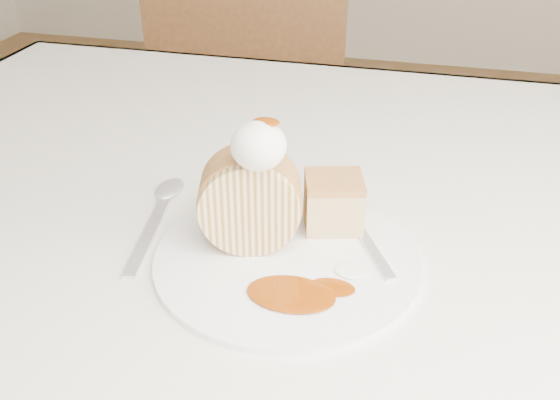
# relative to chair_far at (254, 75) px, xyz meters

# --- Properties ---
(table) EXTENTS (1.40, 0.90, 0.75)m
(table) POSITION_rel_chair_far_xyz_m (0.35, -0.84, 0.09)
(table) COLOR silver
(table) RESTS_ON ground
(chair_far) EXTENTS (0.52, 0.52, 1.00)m
(chair_far) POSITION_rel_chair_far_xyz_m (0.00, 0.00, 0.00)
(chair_far) COLOR brown
(chair_far) RESTS_ON ground
(plate) EXTENTS (0.33, 0.33, 0.01)m
(plate) POSITION_rel_chair_far_xyz_m (0.33, -1.00, 0.18)
(plate) COLOR white
(plate) RESTS_ON table
(roulade_slice) EXTENTS (0.11, 0.08, 0.10)m
(roulade_slice) POSITION_rel_chair_far_xyz_m (0.29, -0.99, 0.23)
(roulade_slice) COLOR beige
(roulade_slice) RESTS_ON plate
(cake_chunk) EXTENTS (0.07, 0.07, 0.05)m
(cake_chunk) POSITION_rel_chair_far_xyz_m (0.36, -0.93, 0.21)
(cake_chunk) COLOR #AA6F40
(cake_chunk) RESTS_ON plate
(whipped_cream) EXTENTS (0.05, 0.05, 0.05)m
(whipped_cream) POSITION_rel_chair_far_xyz_m (0.31, -1.01, 0.31)
(whipped_cream) COLOR white
(whipped_cream) RESTS_ON roulade_slice
(caramel_drizzle) EXTENTS (0.03, 0.02, 0.01)m
(caramel_drizzle) POSITION_rel_chair_far_xyz_m (0.31, -1.00, 0.33)
(caramel_drizzle) COLOR #762F04
(caramel_drizzle) RESTS_ON whipped_cream
(caramel_pool) EXTENTS (0.09, 0.07, 0.00)m
(caramel_pool) POSITION_rel_chair_far_xyz_m (0.35, -1.06, 0.19)
(caramel_pool) COLOR #762F04
(caramel_pool) RESTS_ON plate
(fork) EXTENTS (0.09, 0.15, 0.00)m
(fork) POSITION_rel_chair_far_xyz_m (0.41, -0.97, 0.19)
(fork) COLOR silver
(fork) RESTS_ON plate
(spoon) EXTENTS (0.06, 0.18, 0.00)m
(spoon) POSITION_rel_chair_far_xyz_m (0.18, -1.00, 0.18)
(spoon) COLOR silver
(spoon) RESTS_ON table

